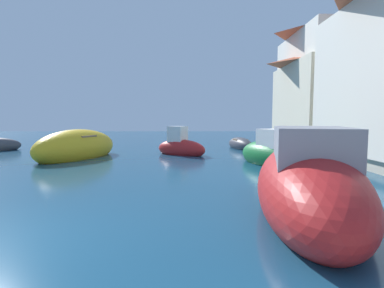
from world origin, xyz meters
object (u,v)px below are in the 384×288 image
moored_boat_6 (270,154)px  moored_boat_8 (307,185)px  moored_boat_2 (240,144)px  waterfront_building_annex (334,79)px  moored_boat_0 (181,147)px  waterfront_building_far (333,93)px  moored_boat_1 (77,148)px

moored_boat_6 → moored_boat_8: (-0.96, -6.63, 0.13)m
moored_boat_2 → waterfront_building_annex: size_ratio=0.40×
moored_boat_0 → waterfront_building_annex: waterfront_building_annex is taller
moored_boat_6 → waterfront_building_far: bearing=-61.7°
waterfront_building_annex → moored_boat_2: bearing=-172.6°
waterfront_building_far → waterfront_building_annex: bearing=90.0°
moored_boat_1 → waterfront_building_annex: 16.99m
moored_boat_0 → waterfront_building_annex: 11.91m
waterfront_building_far → moored_boat_8: bearing=-116.9°
moored_boat_2 → moored_boat_1: bearing=104.2°
moored_boat_2 → moored_boat_8: moored_boat_8 is taller
moored_boat_1 → moored_boat_6: size_ratio=1.41×
moored_boat_0 → waterfront_building_far: bearing=56.1°
waterfront_building_annex → waterfront_building_far: bearing=-90.0°
moored_boat_2 → moored_boat_8: 13.48m
moored_boat_6 → waterfront_building_annex: 10.76m
moored_boat_0 → waterfront_building_annex: bearing=56.1°
moored_boat_0 → moored_boat_1: (-5.19, -1.39, 0.11)m
moored_boat_0 → moored_boat_8: (3.07, -10.12, 0.19)m
moored_boat_2 → waterfront_building_far: waterfront_building_far is taller
moored_boat_0 → moored_boat_1: size_ratio=0.57×
moored_boat_1 → moored_boat_8: bearing=-115.0°
moored_boat_1 → moored_boat_2: moored_boat_1 is taller
moored_boat_1 → waterfront_building_far: (15.51, 5.55, 3.17)m
waterfront_building_far → moored_boat_6: bearing=-129.5°
moored_boat_0 → waterfront_building_annex: (10.32, 4.17, 4.24)m
moored_boat_0 → moored_boat_8: 10.57m
moored_boat_8 → waterfront_building_annex: bearing=-13.6°
moored_boat_0 → moored_boat_2: bearing=74.9°
moored_boat_6 → moored_boat_8: bearing=149.5°
moored_boat_6 → moored_boat_1: bearing=55.0°
moored_boat_1 → waterfront_building_annex: waterfront_building_annex is taller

